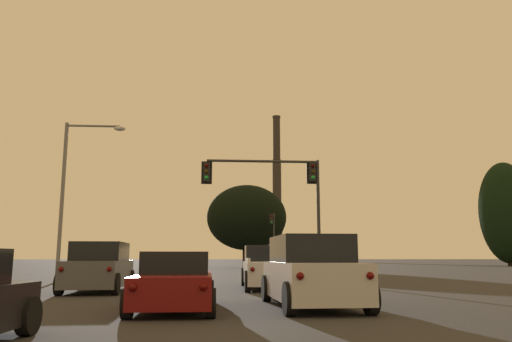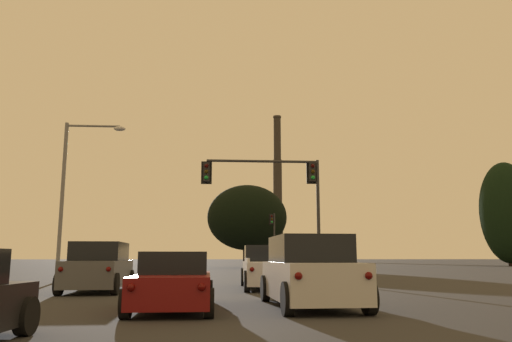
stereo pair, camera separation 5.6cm
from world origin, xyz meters
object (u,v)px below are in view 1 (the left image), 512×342
at_px(street_lamp, 73,182).
at_px(suv_right_lane_second, 311,272).
at_px(traffic_light_far_right, 273,232).
at_px(suv_left_lane_front, 100,268).
at_px(smokestack, 277,202).
at_px(pickup_truck_right_lane_front, 268,269).
at_px(traffic_light_overhead_right, 280,187).
at_px(sedan_center_lane_second, 176,282).

bearing_deg(street_lamp, suv_right_lane_second, -53.17).
height_order(traffic_light_far_right, street_lamp, street_lamp).
bearing_deg(suv_left_lane_front, traffic_light_far_right, 71.43).
distance_m(suv_right_lane_second, smokestack, 167.72).
relative_size(pickup_truck_right_lane_front, suv_right_lane_second, 1.11).
xyz_separation_m(traffic_light_overhead_right, smokestack, (17.35, 152.24, 15.80)).
height_order(suv_right_lane_second, street_lamp, street_lamp).
bearing_deg(street_lamp, traffic_light_overhead_right, -2.65).
relative_size(suv_left_lane_front, suv_right_lane_second, 1.00).
bearing_deg(traffic_light_overhead_right, street_lamp, 177.35).
relative_size(suv_left_lane_front, traffic_light_overhead_right, 0.76).
bearing_deg(traffic_light_overhead_right, suv_left_lane_front, -138.84).
bearing_deg(suv_right_lane_second, pickup_truck_right_lane_front, 90.12).
height_order(traffic_light_overhead_right, street_lamp, street_lamp).
bearing_deg(suv_right_lane_second, suv_left_lane_front, 134.92).
bearing_deg(pickup_truck_right_lane_front, traffic_light_overhead_right, 78.15).
distance_m(traffic_light_overhead_right, traffic_light_far_right, 29.21).
bearing_deg(street_lamp, smokestack, 79.36).
bearing_deg(smokestack, traffic_light_overhead_right, -96.50).
height_order(suv_left_lane_front, traffic_light_far_right, traffic_light_far_right).
bearing_deg(suv_left_lane_front, sedan_center_lane_second, -65.18).
relative_size(sedan_center_lane_second, suv_right_lane_second, 0.95).
bearing_deg(traffic_light_overhead_right, suv_right_lane_second, -93.46).
distance_m(sedan_center_lane_second, suv_right_lane_second, 3.55).
xyz_separation_m(pickup_truck_right_lane_front, suv_left_lane_front, (-6.65, -1.70, 0.09)).
distance_m(suv_left_lane_front, traffic_light_far_right, 37.52).
bearing_deg(traffic_light_overhead_right, pickup_truck_right_lane_front, -102.67).
xyz_separation_m(sedan_center_lane_second, smokestack, (21.68, 165.85, 20.18)).
bearing_deg(sedan_center_lane_second, suv_left_lane_front, 115.72).
distance_m(sedan_center_lane_second, street_lamp, 16.34).
bearing_deg(pickup_truck_right_lane_front, sedan_center_lane_second, -109.70).
xyz_separation_m(sedan_center_lane_second, suv_right_lane_second, (3.52, 0.31, 0.23)).
bearing_deg(traffic_light_overhead_right, sedan_center_lane_second, -107.64).
relative_size(sedan_center_lane_second, traffic_light_overhead_right, 0.72).
bearing_deg(pickup_truck_right_lane_front, smokestack, 84.11).
distance_m(suv_right_lane_second, street_lamp, 17.80).
bearing_deg(street_lamp, sedan_center_lane_second, -64.23).
height_order(pickup_truck_right_lane_front, smokestack, smokestack).
bearing_deg(pickup_truck_right_lane_front, suv_left_lane_front, -164.82).
height_order(suv_right_lane_second, traffic_light_far_right, traffic_light_far_right).
bearing_deg(suv_right_lane_second, traffic_light_far_right, 82.98).
distance_m(traffic_light_far_right, street_lamp, 31.75).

